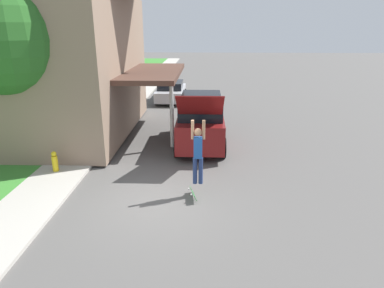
{
  "coord_description": "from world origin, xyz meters",
  "views": [
    {
      "loc": [
        1.41,
        -9.0,
        4.9
      ],
      "look_at": [
        0.98,
        1.99,
        1.1
      ],
      "focal_mm": 32.0,
      "sensor_mm": 36.0,
      "label": 1
    }
  ],
  "objects": [
    {
      "name": "skateboard",
      "position": [
        1.08,
        0.18,
        0.16
      ],
      "size": [
        0.29,
        0.77,
        0.3
      ],
      "color": "#337F3D",
      "rests_on": "ground_plane"
    },
    {
      "name": "car_down_street",
      "position": [
        -0.95,
        14.27,
        0.67
      ],
      "size": [
        1.94,
        4.18,
        1.35
      ],
      "color": "#B7B7BC",
      "rests_on": "ground_plane"
    },
    {
      "name": "house",
      "position": [
        -7.35,
        6.79,
        4.49
      ],
      "size": [
        13.25,
        9.73,
        8.55
      ],
      "color": "#89705B",
      "rests_on": "lawn"
    },
    {
      "name": "skateboarder",
      "position": [
        1.22,
        0.39,
        1.42
      ],
      "size": [
        0.41,
        0.23,
        1.97
      ],
      "color": "navy",
      "rests_on": "ground_plane"
    },
    {
      "name": "ground_plane",
      "position": [
        0.0,
        0.0,
        0.0
      ],
      "size": [
        120.0,
        120.0,
        0.0
      ],
      "primitive_type": "plane",
      "color": "#54514F"
    },
    {
      "name": "suv_parked",
      "position": [
        1.24,
        5.05,
        1.12
      ],
      "size": [
        2.01,
        5.29,
        2.74
      ],
      "color": "maroon",
      "rests_on": "ground_plane"
    },
    {
      "name": "lawn",
      "position": [
        -8.0,
        6.0,
        0.04
      ],
      "size": [
        10.0,
        80.0,
        0.08
      ],
      "color": "#387F2D",
      "rests_on": "ground_plane"
    },
    {
      "name": "fire_hydrant",
      "position": [
        -3.78,
        1.81,
        0.45
      ],
      "size": [
        0.2,
        0.2,
        0.73
      ],
      "color": "gold",
      "rests_on": "sidewalk"
    },
    {
      "name": "sidewalk",
      "position": [
        -3.6,
        6.0,
        0.05
      ],
      "size": [
        1.8,
        80.0,
        0.1
      ],
      "color": "#ADA89E",
      "rests_on": "ground_plane"
    },
    {
      "name": "lawn_tree_near",
      "position": [
        -5.45,
        3.1,
        4.47
      ],
      "size": [
        4.0,
        4.0,
        6.41
      ],
      "color": "brown",
      "rests_on": "lawn"
    }
  ]
}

